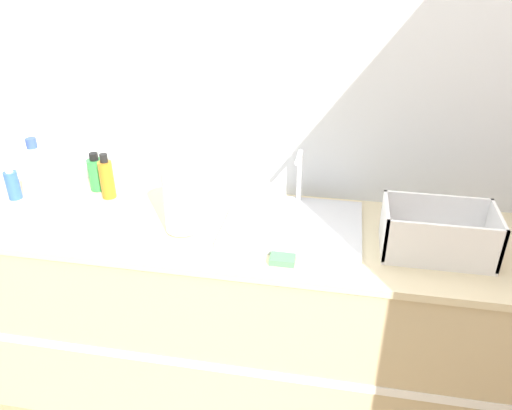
# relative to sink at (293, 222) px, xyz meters

# --- Properties ---
(wall_back) EXTENTS (4.93, 0.06, 2.60)m
(wall_back) POSITION_rel_sink_xyz_m (-0.23, 0.30, 0.36)
(wall_back) COLOR silver
(wall_back) RESTS_ON ground_plane
(counter_cabinet) EXTENTS (2.56, 0.65, 0.92)m
(counter_cabinet) POSITION_rel_sink_xyz_m (-0.23, -0.04, -0.47)
(counter_cabinet) COLOR tan
(counter_cabinet) RESTS_ON ground_plane
(sink) EXTENTS (0.54, 0.44, 0.25)m
(sink) POSITION_rel_sink_xyz_m (0.00, 0.00, 0.00)
(sink) COLOR silver
(sink) RESTS_ON counter_cabinet
(paper_towel_roll) EXTENTS (0.13, 0.13, 0.27)m
(paper_towel_roll) POSITION_rel_sink_xyz_m (-0.43, -0.12, 0.12)
(paper_towel_roll) COLOR #4C4C51
(paper_towel_roll) RESTS_ON counter_cabinet
(dish_rack) EXTENTS (0.40, 0.24, 0.18)m
(dish_rack) POSITION_rel_sink_xyz_m (0.54, -0.10, 0.05)
(dish_rack) COLOR white
(dish_rack) RESTS_ON counter_cabinet
(bottle_blue) EXTENTS (0.06, 0.06, 0.16)m
(bottle_blue) POSITION_rel_sink_xyz_m (-1.25, 0.01, 0.05)
(bottle_blue) COLOR #2D56B7
(bottle_blue) RESTS_ON counter_cabinet
(bottle_clear) EXTENTS (0.08, 0.08, 0.24)m
(bottle_clear) POSITION_rel_sink_xyz_m (-1.19, 0.13, 0.09)
(bottle_clear) COLOR silver
(bottle_clear) RESTS_ON counter_cabinet
(bottle_green) EXTENTS (0.07, 0.07, 0.18)m
(bottle_green) POSITION_rel_sink_xyz_m (-0.92, 0.16, 0.06)
(bottle_green) COLOR #2D8C3D
(bottle_green) RESTS_ON counter_cabinet
(bottle_amber) EXTENTS (0.06, 0.06, 0.21)m
(bottle_amber) POSITION_rel_sink_xyz_m (-0.84, 0.10, 0.08)
(bottle_amber) COLOR #B26B19
(bottle_amber) RESTS_ON counter_cabinet
(sponge) EXTENTS (0.09, 0.06, 0.02)m
(sponge) POSITION_rel_sink_xyz_m (-0.01, -0.27, -0.00)
(sponge) COLOR #4CB259
(sponge) RESTS_ON counter_cabinet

